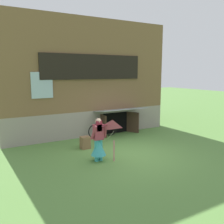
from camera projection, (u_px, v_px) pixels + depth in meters
The scene contains 6 objects.
ground_plane at pixel (128, 154), 9.30m from camera, with size 60.00×60.00×0.00m, color #56843D.
log_house at pixel (75, 78), 13.39m from camera, with size 8.31×5.71×5.54m.
person at pixel (98, 143), 8.44m from camera, with size 0.60×0.52×1.52m.
kite at pixel (113, 130), 8.09m from camera, with size 0.83×0.82×1.43m.
bicycle_silver at pixel (103, 130), 11.66m from camera, with size 1.56×0.09×0.71m.
wooden_crate at pixel (85, 143), 9.87m from camera, with size 0.37×0.31×0.50m, color brown.
Camera 1 is at (-4.94, -7.45, 3.07)m, focal length 39.15 mm.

